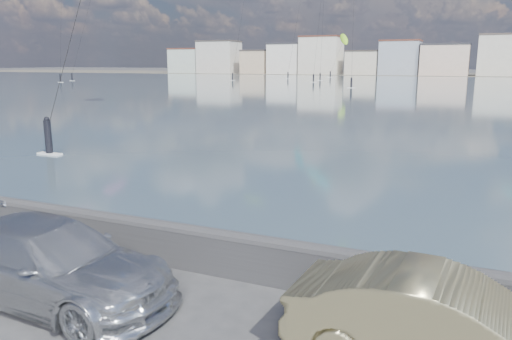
{
  "coord_description": "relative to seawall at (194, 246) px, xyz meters",
  "views": [
    {
      "loc": [
        5.71,
        -6.67,
        4.73
      ],
      "look_at": [
        1.0,
        4.0,
        2.2
      ],
      "focal_mm": 35.0,
      "sensor_mm": 36.0,
      "label": 1
    }
  ],
  "objects": [
    {
      "name": "far_shore_strip",
      "position": [
        0.0,
        197.3,
        -0.57
      ],
      "size": [
        500.0,
        60.0,
        0.0
      ],
      "primitive_type": "cube",
      "color": "#4C473D",
      "rests_on": "ground"
    },
    {
      "name": "car_champagne",
      "position": [
        5.52,
        -1.85,
        0.21
      ],
      "size": [
        4.86,
        1.9,
        1.58
      ],
      "primitive_type": "imported",
      "rotation": [
        0.0,
        0.0,
        1.52
      ],
      "color": "tan",
      "rests_on": "ground"
    },
    {
      "name": "far_buildings",
      "position": [
        1.31,
        183.3,
        5.44
      ],
      "size": [
        240.79,
        13.26,
        14.6
      ],
      "color": "#B7C6BC",
      "rests_on": "ground"
    },
    {
      "name": "bay_water",
      "position": [
        0.0,
        88.8,
        -0.58
      ],
      "size": [
        500.0,
        177.0,
        0.0
      ],
      "primitive_type": "cube",
      "color": "#425A68",
      "rests_on": "ground"
    },
    {
      "name": "seawall",
      "position": [
        0.0,
        0.0,
        0.0
      ],
      "size": [
        400.0,
        0.36,
        1.08
      ],
      "color": "#28282B",
      "rests_on": "ground"
    },
    {
      "name": "kitesurfer_6",
      "position": [
        -35.86,
        155.87,
        11.23
      ],
      "size": [
        5.23,
        15.93,
        14.6
      ],
      "color": "#8CD826",
      "rests_on": "ground"
    },
    {
      "name": "car_silver",
      "position": [
        -1.87,
        -2.47,
        0.23
      ],
      "size": [
        5.65,
        2.49,
        1.62
      ],
      "primitive_type": "imported",
      "rotation": [
        0.0,
        0.0,
        1.53
      ],
      "color": "silver",
      "rests_on": "ground"
    },
    {
      "name": "ground",
      "position": [
        0.0,
        -2.7,
        -0.58
      ],
      "size": [
        700.0,
        700.0,
        0.0
      ],
      "primitive_type": "plane",
      "color": "#333335",
      "rests_on": "ground"
    }
  ]
}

